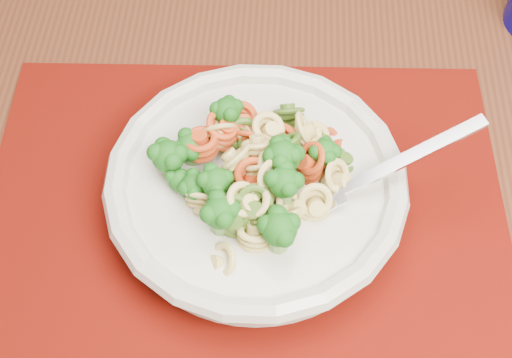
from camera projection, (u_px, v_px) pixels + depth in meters
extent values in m
cube|color=#4E2816|center=(172.00, 126.00, 0.69)|extent=(1.63, 1.20, 0.04)
cube|color=#590603|center=(244.00, 219.00, 0.60)|extent=(0.49, 0.40, 0.00)
cylinder|color=beige|center=(256.00, 202.00, 0.61)|extent=(0.11, 0.11, 0.01)
cylinder|color=beige|center=(256.00, 190.00, 0.59)|extent=(0.23, 0.23, 0.03)
torus|color=beige|center=(256.00, 181.00, 0.58)|extent=(0.25, 0.25, 0.02)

